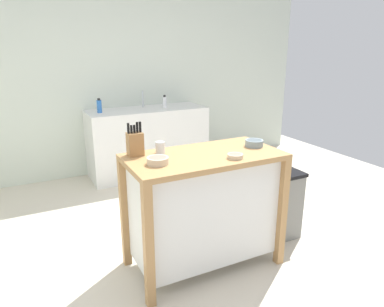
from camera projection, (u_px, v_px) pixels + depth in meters
ground_plane at (197, 263)px, 2.88m from camera, size 6.96×6.96×0.00m
wall_back at (108, 77)px, 4.67m from camera, size 5.96×0.10×2.60m
kitchen_island at (204, 205)px, 2.74m from camera, size 1.17×0.60×0.93m
knife_block at (135, 143)px, 2.56m from camera, size 0.11×0.09×0.25m
bowl_ceramic_small at (235, 156)px, 2.51m from camera, size 0.11×0.11×0.03m
bowl_ceramic_wide at (158, 160)px, 2.39m from camera, size 0.15×0.15×0.05m
bowl_stoneware_deep at (254, 143)px, 2.81m from camera, size 0.14×0.14×0.05m
drinking_cup at (160, 147)px, 2.63m from camera, size 0.07×0.07×0.09m
trash_bin at (279, 204)px, 3.21m from camera, size 0.36×0.28×0.63m
sink_counter at (148, 141)px, 4.79m from camera, size 1.56×0.60×0.90m
sink_faucet at (143, 99)px, 4.74m from camera, size 0.02×0.02×0.22m
bottle_spray_cleaner at (99, 106)px, 4.36m from camera, size 0.06×0.06×0.18m
bottle_dish_soap at (165, 102)px, 4.73m from camera, size 0.05×0.05×0.17m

